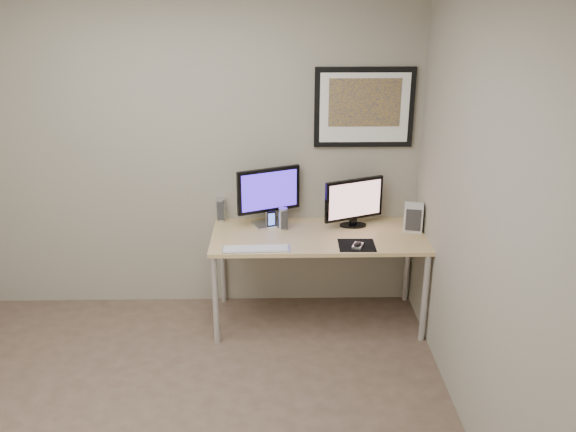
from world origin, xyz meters
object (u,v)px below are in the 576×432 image
(monitor_large, at_px, (269,194))
(monitor_tv, at_px, (354,201))
(speaker_right, at_px, (283,219))
(fan_unit, at_px, (413,218))
(speaker_left, at_px, (221,210))
(phone_dock, at_px, (271,220))
(framed_art, at_px, (364,107))
(desk, at_px, (318,242))
(keyboard, at_px, (256,249))

(monitor_large, height_order, monitor_tv, monitor_large)
(speaker_right, bearing_deg, monitor_tv, -12.35)
(monitor_tv, bearing_deg, fan_unit, -35.86)
(monitor_large, relative_size, speaker_left, 2.63)
(fan_unit, bearing_deg, monitor_large, -174.55)
(speaker_left, bearing_deg, phone_dock, -26.56)
(monitor_tv, bearing_deg, framed_art, 44.66)
(framed_art, bearing_deg, phone_dock, -163.87)
(monitor_tv, xyz_separation_m, speaker_right, (-0.54, -0.05, -0.12))
(speaker_right, distance_m, phone_dock, 0.09)
(desk, bearing_deg, keyboard, -149.12)
(framed_art, distance_m, monitor_large, 0.97)
(framed_art, height_order, monitor_large, framed_art)
(desk, xyz_separation_m, keyboard, (-0.46, -0.28, 0.07))
(speaker_left, distance_m, speaker_right, 0.53)
(phone_dock, bearing_deg, keyboard, -121.51)
(framed_art, relative_size, keyboard, 1.57)
(desk, distance_m, framed_art, 1.07)
(speaker_left, distance_m, fan_unit, 1.49)
(monitor_tv, distance_m, phone_dock, 0.65)
(framed_art, xyz_separation_m, speaker_left, (-1.10, -0.03, -0.80))
(speaker_left, bearing_deg, framed_art, -1.37)
(desk, xyz_separation_m, monitor_tv, (0.28, 0.16, 0.27))
(monitor_large, bearing_deg, speaker_left, 140.73)
(desk, bearing_deg, framed_art, 43.46)
(keyboard, height_order, fan_unit, fan_unit)
(keyboard, relative_size, fan_unit, 2.21)
(monitor_large, xyz_separation_m, fan_unit, (1.09, -0.14, -0.15))
(fan_unit, bearing_deg, speaker_left, -176.94)
(speaker_left, xyz_separation_m, speaker_right, (0.49, -0.19, -0.01))
(fan_unit, bearing_deg, phone_dock, -171.23)
(phone_dock, height_order, fan_unit, fan_unit)
(framed_art, bearing_deg, fan_unit, -36.68)
(desk, xyz_separation_m, phone_dock, (-0.35, 0.13, 0.13))
(speaker_right, bearing_deg, monitor_large, 125.98)
(phone_dock, bearing_deg, speaker_right, -26.77)
(desk, height_order, phone_dock, phone_dock)
(monitor_tv, height_order, phone_dock, monitor_tv)
(speaker_left, bearing_deg, monitor_large, -19.03)
(monitor_tv, relative_size, phone_dock, 3.32)
(monitor_tv, bearing_deg, speaker_left, 149.02)
(monitor_large, height_order, keyboard, monitor_large)
(monitor_large, distance_m, speaker_right, 0.22)
(speaker_left, height_order, speaker_right, speaker_left)
(monitor_tv, height_order, keyboard, monitor_tv)
(monitor_tv, height_order, speaker_right, monitor_tv)
(monitor_large, distance_m, fan_unit, 1.11)
(speaker_left, distance_m, phone_dock, 0.44)
(framed_art, height_order, monitor_tv, framed_art)
(monitor_tv, distance_m, speaker_left, 1.05)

